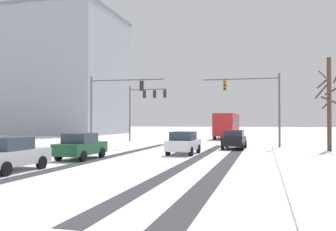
# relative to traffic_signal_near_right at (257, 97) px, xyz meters

# --- Properties ---
(wheel_track_left_lane) EXTENTS (0.77, 28.93, 0.01)m
(wheel_track_left_lane) POSITION_rel_traffic_signal_near_right_xyz_m (-3.57, -11.11, -4.47)
(wheel_track_left_lane) COLOR #38383D
(wheel_track_left_lane) RESTS_ON ground
(wheel_track_right_lane) EXTENTS (0.91, 28.93, 0.01)m
(wheel_track_right_lane) POSITION_rel_traffic_signal_near_right_xyz_m (-9.35, -11.11, -4.47)
(wheel_track_right_lane) COLOR #38383D
(wheel_track_right_lane) RESTS_ON ground
(wheel_track_center) EXTENTS (0.89, 28.93, 0.01)m
(wheel_track_center) POSITION_rel_traffic_signal_near_right_xyz_m (-1.48, -11.11, -4.47)
(wheel_track_center) COLOR #38383D
(wheel_track_center) RESTS_ON ground
(sidewalk_kerb_right) EXTENTS (4.00, 28.93, 0.12)m
(sidewalk_kerb_right) POSITION_rel_traffic_signal_near_right_xyz_m (3.28, -12.43, -4.41)
(sidewalk_kerb_right) COLOR white
(sidewalk_kerb_right) RESTS_ON ground
(traffic_signal_near_right) EXTENTS (6.74, 0.42, 6.50)m
(traffic_signal_near_right) POSITION_rel_traffic_signal_near_right_xyz_m (0.00, 0.00, 0.00)
(traffic_signal_near_right) COLOR #56565B
(traffic_signal_near_right) RESTS_ON ground
(traffic_signal_far_left) EXTENTS (4.65, 0.39, 6.50)m
(traffic_signal_far_left) POSITION_rel_traffic_signal_near_right_xyz_m (-13.04, 8.05, 0.27)
(traffic_signal_far_left) COLOR #56565B
(traffic_signal_far_left) RESTS_ON ground
(traffic_signal_near_left) EXTENTS (6.99, 0.60, 6.50)m
(traffic_signal_near_left) POSITION_rel_traffic_signal_near_right_xyz_m (-12.90, -1.85, 0.02)
(traffic_signal_near_left) COLOR #56565B
(traffic_signal_near_left) RESTS_ON ground
(car_black_lead) EXTENTS (1.96, 4.16, 1.62)m
(car_black_lead) POSITION_rel_traffic_signal_near_right_xyz_m (-1.88, -1.18, -3.65)
(car_black_lead) COLOR black
(car_black_lead) RESTS_ON ground
(car_white_second) EXTENTS (1.91, 4.14, 1.62)m
(car_white_second) POSITION_rel_traffic_signal_near_right_xyz_m (-4.97, -7.26, -3.65)
(car_white_second) COLOR silver
(car_white_second) RESTS_ON ground
(car_dark_green_third) EXTENTS (1.85, 4.11, 1.62)m
(car_dark_green_third) POSITION_rel_traffic_signal_near_right_xyz_m (-10.45, -12.13, -3.65)
(car_dark_green_third) COLOR #194C2D
(car_dark_green_third) RESTS_ON ground
(car_silver_fourth) EXTENTS (1.90, 4.13, 1.62)m
(car_silver_fourth) POSITION_rel_traffic_signal_near_right_xyz_m (-10.88, -18.16, -3.65)
(car_silver_fourth) COLOR #B7BABF
(car_silver_fourth) RESTS_ON ground
(bus_oncoming) EXTENTS (2.77, 11.03, 3.38)m
(bus_oncoming) POSITION_rel_traffic_signal_near_right_xyz_m (-4.34, 17.99, -2.48)
(bus_oncoming) COLOR #B21E1E
(bus_oncoming) RESTS_ON ground
(bare_tree_sidewalk_mid) EXTENTS (2.24, 1.91, 7.33)m
(bare_tree_sidewalk_mid) POSITION_rel_traffic_signal_near_right_xyz_m (5.49, -2.17, -0.57)
(bare_tree_sidewalk_mid) COLOR #4C3828
(bare_tree_sidewalk_mid) RESTS_ON ground
(office_building_far_left_block) EXTENTS (28.67, 18.99, 22.36)m
(office_building_far_left_block) POSITION_rel_traffic_signal_near_right_xyz_m (-39.90, 27.88, 6.72)
(office_building_far_left_block) COLOR #9399A3
(office_building_far_left_block) RESTS_ON ground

